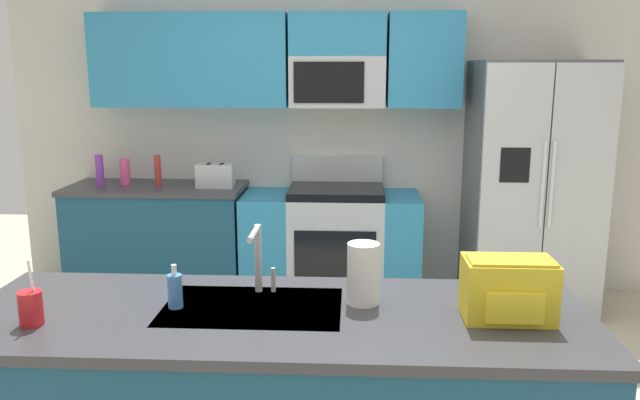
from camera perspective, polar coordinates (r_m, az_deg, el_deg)
The scene contains 13 objects.
kitchen_wall_unit at distance 5.04m, azimuth -0.29°, elevation 8.22°, with size 5.20×0.43×2.60m.
back_counter at distance 5.15m, azimuth -14.39°, elevation -3.61°, with size 1.36×0.63×0.90m.
range_oven at distance 4.93m, azimuth 1.03°, elevation -4.03°, with size 1.36×0.61×1.10m.
refrigerator at distance 4.93m, azimuth 18.60°, elevation 1.09°, with size 0.90×0.76×1.85m.
toaster at distance 4.87m, azimuth -9.44°, elevation 2.21°, with size 0.28×0.16×0.18m.
pepper_mill at distance 5.03m, azimuth -14.49°, elevation 2.62°, with size 0.05×0.05×0.24m, color #B2332D.
bottle_pink at distance 5.14m, azimuth -17.25°, elevation 2.48°, with size 0.08×0.08×0.21m, color #EA4C93.
bottle_purple at distance 5.13m, azimuth -19.34°, elevation 2.54°, with size 0.06×0.06×0.24m, color purple.
sink_faucet at distance 2.53m, azimuth -5.60°, elevation -4.87°, with size 0.08×0.21×0.28m.
drink_cup_red at distance 2.48m, azimuth -24.74°, elevation -8.86°, with size 0.08×0.08×0.24m.
soap_dispenser at distance 2.47m, azimuth -13.01°, elevation -7.99°, with size 0.06×0.06×0.17m.
paper_towel_roll at distance 2.44m, azimuth 3.93°, elevation -6.66°, with size 0.12×0.12×0.24m, color white.
backpack at distance 2.39m, azimuth 16.71°, elevation -7.64°, with size 0.32×0.22×0.23m.
Camera 1 is at (0.15, -2.94, 1.80)m, focal length 35.30 mm.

